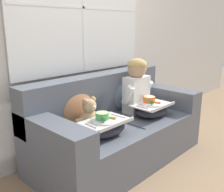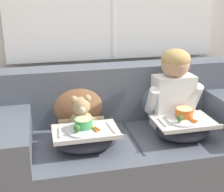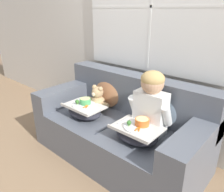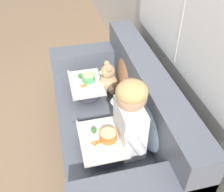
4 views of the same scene
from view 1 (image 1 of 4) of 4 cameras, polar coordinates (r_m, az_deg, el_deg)
name	(u,v)px [view 1 (image 1 of 4)]	position (r m, az deg, el deg)	size (l,w,h in m)	color
ground_plane	(119,158)	(2.84, 1.62, -13.44)	(14.00, 14.00, 0.00)	#8E7051
wall_back_with_window	(81,29)	(2.90, -6.77, 14.21)	(8.00, 0.08, 2.60)	beige
couch	(115,129)	(2.74, 0.71, -7.11)	(1.82, 0.87, 0.86)	#565B66
throw_pillow_behind_child	(124,92)	(3.00, 2.72, 0.93)	(0.42, 0.20, 0.43)	slate
throw_pillow_behind_teddy	(77,105)	(2.54, -7.57, -1.85)	(0.40, 0.19, 0.41)	#B2754C
child_figure	(137,83)	(2.86, 5.40, 2.82)	(0.42, 0.21, 0.60)	white
teddy_bear	(90,116)	(2.43, -4.86, -4.30)	(0.32, 0.22, 0.30)	tan
lap_tray_child	(151,109)	(2.81, 8.53, -2.81)	(0.42, 0.31, 0.20)	#2D2D38
lap_tray_teddy	(105,127)	(2.31, -1.50, -6.69)	(0.43, 0.29, 0.20)	#2D2D38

